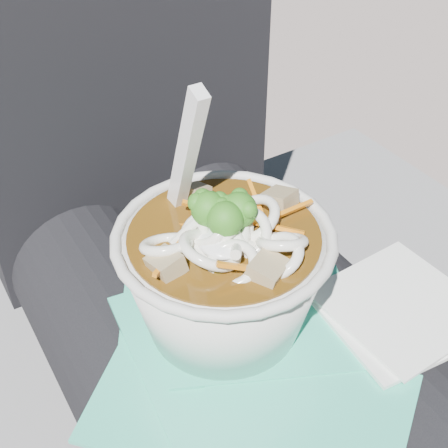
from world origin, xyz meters
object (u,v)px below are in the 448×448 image
lap (248,371)px  plastic_bag (237,356)px  udon_bowl (224,269)px  stone_ledge (187,435)px  person_body (201,298)px

lap → plastic_bag: (-0.04, -0.04, 0.09)m
lap → plastic_bag: size_ratio=1.42×
udon_bowl → stone_ledge: bearing=78.5°
stone_ledge → lap: bearing=-90.0°
stone_ledge → udon_bowl: (-0.03, -0.16, 0.47)m
stone_ledge → person_body: 0.34m
person_body → plastic_bag: person_body is taller
stone_ledge → person_body: person_body is taller
stone_ledge → udon_bowl: udon_bowl is taller
lap → plastic_bag: bearing=-134.5°
person_body → stone_ledge: bearing=90.0°
person_body → plastic_bag: bearing=-106.6°
stone_ledge → udon_bowl: size_ratio=4.69×
person_body → plastic_bag: size_ratio=3.02×
person_body → plastic_bag: (-0.04, -0.13, 0.07)m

